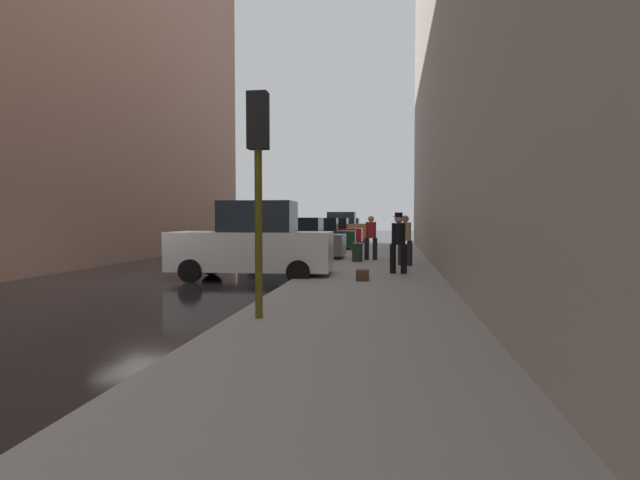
{
  "coord_description": "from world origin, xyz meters",
  "views": [
    {
      "loc": [
        6.62,
        -12.99,
        1.75
      ],
      "look_at": [
        3.9,
        5.74,
        0.94
      ],
      "focal_mm": 28.0,
      "sensor_mm": 36.0,
      "label": 1
    }
  ],
  "objects_px": {
    "parked_dark_green_sedan": "(317,236)",
    "pedestrian_in_red_jacket": "(371,235)",
    "traffic_light": "(258,155)",
    "parked_bronze_suv": "(340,228)",
    "rolling_suitcase": "(357,252)",
    "parked_silver_sedan": "(346,229)",
    "pedestrian_with_fedora": "(399,240)",
    "parked_white_van": "(253,243)",
    "parked_gray_coupe": "(294,241)",
    "fire_hydrant": "(329,255)",
    "parked_red_hatchback": "(331,232)",
    "pedestrian_in_tan_coat": "(405,237)",
    "duffel_bag": "(363,275)"
  },
  "relations": [
    {
      "from": "parked_white_van",
      "to": "parked_bronze_suv",
      "type": "height_order",
      "value": "same"
    },
    {
      "from": "traffic_light",
      "to": "parked_white_van",
      "type": "bearing_deg",
      "value": 106.7
    },
    {
      "from": "parked_bronze_suv",
      "to": "traffic_light",
      "type": "bearing_deg",
      "value": -86.47
    },
    {
      "from": "pedestrian_with_fedora",
      "to": "pedestrian_in_red_jacket",
      "type": "bearing_deg",
      "value": 101.92
    },
    {
      "from": "parked_white_van",
      "to": "parked_red_hatchback",
      "type": "bearing_deg",
      "value": 90.0
    },
    {
      "from": "fire_hydrant",
      "to": "pedestrian_with_fedora",
      "type": "distance_m",
      "value": 3.43
    },
    {
      "from": "parked_red_hatchback",
      "to": "pedestrian_with_fedora",
      "type": "xyz_separation_m",
      "value": [
        4.15,
        -17.44,
        0.29
      ]
    },
    {
      "from": "parked_bronze_suv",
      "to": "pedestrian_in_red_jacket",
      "type": "bearing_deg",
      "value": -80.26
    },
    {
      "from": "parked_dark_green_sedan",
      "to": "parked_silver_sedan",
      "type": "relative_size",
      "value": 1.02
    },
    {
      "from": "fire_hydrant",
      "to": "pedestrian_in_red_jacket",
      "type": "bearing_deg",
      "value": 59.88
    },
    {
      "from": "traffic_light",
      "to": "pedestrian_in_red_jacket",
      "type": "xyz_separation_m",
      "value": [
        1.3,
        11.66,
        -1.65
      ]
    },
    {
      "from": "parked_gray_coupe",
      "to": "parked_bronze_suv",
      "type": "height_order",
      "value": "parked_bronze_suv"
    },
    {
      "from": "parked_white_van",
      "to": "pedestrian_in_tan_coat",
      "type": "xyz_separation_m",
      "value": [
        4.41,
        3.34,
        0.07
      ]
    },
    {
      "from": "parked_silver_sedan",
      "to": "pedestrian_in_tan_coat",
      "type": "xyz_separation_m",
      "value": [
        4.41,
        -25.98,
        0.26
      ]
    },
    {
      "from": "parked_bronze_suv",
      "to": "pedestrian_with_fedora",
      "type": "height_order",
      "value": "parked_bronze_suv"
    },
    {
      "from": "parked_bronze_suv",
      "to": "traffic_light",
      "type": "relative_size",
      "value": 1.28
    },
    {
      "from": "parked_gray_coupe",
      "to": "parked_bronze_suv",
      "type": "xyz_separation_m",
      "value": [
        -0.0,
        17.73,
        0.18
      ]
    },
    {
      "from": "parked_dark_green_sedan",
      "to": "parked_bronze_suv",
      "type": "distance_m",
      "value": 11.7
    },
    {
      "from": "fire_hydrant",
      "to": "rolling_suitcase",
      "type": "bearing_deg",
      "value": 62.26
    },
    {
      "from": "parked_bronze_suv",
      "to": "duffel_bag",
      "type": "height_order",
      "value": "parked_bronze_suv"
    },
    {
      "from": "parked_gray_coupe",
      "to": "pedestrian_with_fedora",
      "type": "distance_m",
      "value": 6.8
    },
    {
      "from": "parked_white_van",
      "to": "rolling_suitcase",
      "type": "xyz_separation_m",
      "value": [
        2.68,
        4.81,
        -0.54
      ]
    },
    {
      "from": "duffel_bag",
      "to": "parked_dark_green_sedan",
      "type": "bearing_deg",
      "value": 103.7
    },
    {
      "from": "traffic_light",
      "to": "rolling_suitcase",
      "type": "height_order",
      "value": "traffic_light"
    },
    {
      "from": "parked_red_hatchback",
      "to": "duffel_bag",
      "type": "xyz_separation_m",
      "value": [
        3.22,
        -19.22,
        -0.56
      ]
    },
    {
      "from": "rolling_suitcase",
      "to": "parked_white_van",
      "type": "bearing_deg",
      "value": -119.09
    },
    {
      "from": "parked_bronze_suv",
      "to": "rolling_suitcase",
      "type": "height_order",
      "value": "parked_bronze_suv"
    },
    {
      "from": "parked_gray_coupe",
      "to": "parked_dark_green_sedan",
      "type": "height_order",
      "value": "same"
    },
    {
      "from": "traffic_light",
      "to": "parked_dark_green_sedan",
      "type": "bearing_deg",
      "value": 95.78
    },
    {
      "from": "parked_dark_green_sedan",
      "to": "pedestrian_in_red_jacket",
      "type": "distance_m",
      "value": 7.38
    },
    {
      "from": "parked_bronze_suv",
      "to": "duffel_bag",
      "type": "distance_m",
      "value": 25.11
    },
    {
      "from": "traffic_light",
      "to": "pedestrian_with_fedora",
      "type": "height_order",
      "value": "traffic_light"
    },
    {
      "from": "parked_silver_sedan",
      "to": "traffic_light",
      "type": "relative_size",
      "value": 1.17
    },
    {
      "from": "fire_hydrant",
      "to": "rolling_suitcase",
      "type": "height_order",
      "value": "rolling_suitcase"
    },
    {
      "from": "parked_silver_sedan",
      "to": "rolling_suitcase",
      "type": "distance_m",
      "value": 24.65
    },
    {
      "from": "parked_gray_coupe",
      "to": "parked_silver_sedan",
      "type": "height_order",
      "value": "same"
    },
    {
      "from": "parked_gray_coupe",
      "to": "parked_red_hatchback",
      "type": "xyz_separation_m",
      "value": [
        0.0,
        12.06,
        0.0
      ]
    },
    {
      "from": "parked_silver_sedan",
      "to": "pedestrian_in_tan_coat",
      "type": "height_order",
      "value": "pedestrian_in_tan_coat"
    },
    {
      "from": "parked_dark_green_sedan",
      "to": "parked_red_hatchback",
      "type": "xyz_separation_m",
      "value": [
        0.0,
        6.03,
        0.0
      ]
    },
    {
      "from": "parked_silver_sedan",
      "to": "pedestrian_in_red_jacket",
      "type": "distance_m",
      "value": 24.05
    },
    {
      "from": "parked_bronze_suv",
      "to": "pedestrian_in_tan_coat",
      "type": "relative_size",
      "value": 2.7
    },
    {
      "from": "pedestrian_in_tan_coat",
      "to": "parked_gray_coupe",
      "type": "bearing_deg",
      "value": 147.78
    },
    {
      "from": "fire_hydrant",
      "to": "pedestrian_in_red_jacket",
      "type": "height_order",
      "value": "pedestrian_in_red_jacket"
    },
    {
      "from": "parked_red_hatchback",
      "to": "parked_silver_sedan",
      "type": "bearing_deg",
      "value": 90.0
    },
    {
      "from": "rolling_suitcase",
      "to": "duffel_bag",
      "type": "bearing_deg",
      "value": -84.73
    },
    {
      "from": "parked_red_hatchback",
      "to": "parked_silver_sedan",
      "type": "distance_m",
      "value": 11.14
    },
    {
      "from": "pedestrian_in_tan_coat",
      "to": "parked_red_hatchback",
      "type": "bearing_deg",
      "value": 106.55
    },
    {
      "from": "parked_white_van",
      "to": "traffic_light",
      "type": "bearing_deg",
      "value": -73.3
    },
    {
      "from": "parked_silver_sedan",
      "to": "pedestrian_with_fedora",
      "type": "relative_size",
      "value": 2.37
    },
    {
      "from": "pedestrian_in_red_jacket",
      "to": "pedestrian_with_fedora",
      "type": "bearing_deg",
      "value": -78.08
    }
  ]
}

